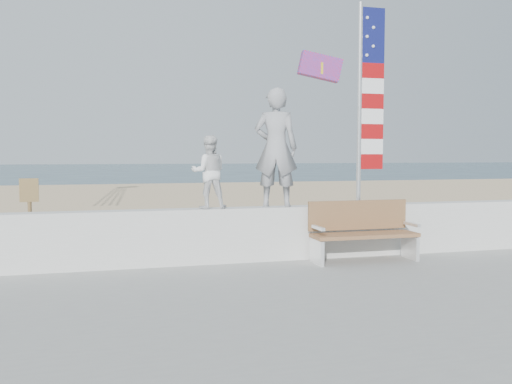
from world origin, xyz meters
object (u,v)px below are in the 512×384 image
at_px(bench, 362,230).
at_px(flag, 366,95).
at_px(adult, 276,148).
at_px(child, 209,172).

bearing_deg(bench, flag, 59.81).
relative_size(adult, bench, 1.11).
height_order(adult, bench, adult).
distance_m(bench, flag, 2.36).
bearing_deg(child, flag, -175.28).
bearing_deg(child, adult, -175.28).
xyz_separation_m(child, bench, (2.53, -0.45, -0.99)).
distance_m(adult, bench, 2.01).
distance_m(child, flag, 3.09).
bearing_deg(child, bench, 174.53).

